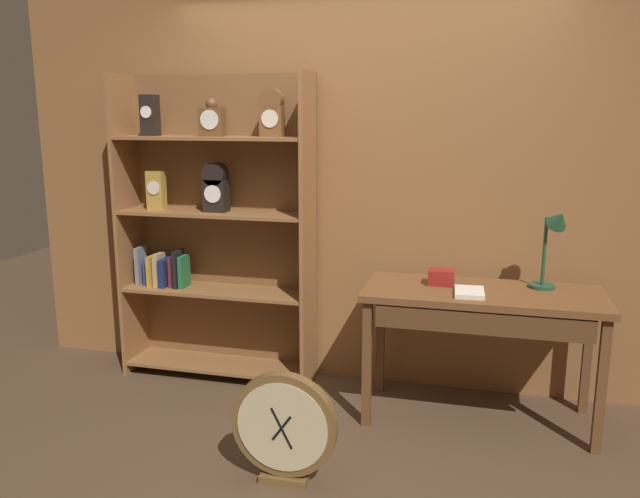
{
  "coord_description": "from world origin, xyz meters",
  "views": [
    {
      "loc": [
        0.76,
        -2.72,
        1.76
      ],
      "look_at": [
        -0.15,
        0.78,
        1.0
      ],
      "focal_mm": 35.32,
      "sensor_mm": 36.0,
      "label": 1
    }
  ],
  "objects_px": {
    "bookshelf": "(214,228)",
    "open_repair_manual": "(469,292)",
    "desk_lamp": "(554,238)",
    "toolbox_small": "(441,277)",
    "workbench": "(482,308)",
    "round_clock_large": "(284,428)"
  },
  "relations": [
    {
      "from": "toolbox_small",
      "to": "open_repair_manual",
      "type": "relative_size",
      "value": 0.68
    },
    {
      "from": "bookshelf",
      "to": "open_repair_manual",
      "type": "bearing_deg",
      "value": -11.76
    },
    {
      "from": "desk_lamp",
      "to": "open_repair_manual",
      "type": "bearing_deg",
      "value": -154.25
    },
    {
      "from": "toolbox_small",
      "to": "open_repair_manual",
      "type": "height_order",
      "value": "toolbox_small"
    },
    {
      "from": "workbench",
      "to": "open_repair_manual",
      "type": "bearing_deg",
      "value": -133.09
    },
    {
      "from": "bookshelf",
      "to": "desk_lamp",
      "type": "relative_size",
      "value": 4.17
    },
    {
      "from": "toolbox_small",
      "to": "open_repair_manual",
      "type": "xyz_separation_m",
      "value": [
        0.17,
        -0.17,
        -0.03
      ]
    },
    {
      "from": "toolbox_small",
      "to": "round_clock_large",
      "type": "xyz_separation_m",
      "value": [
        -0.66,
        -0.99,
        -0.55
      ]
    },
    {
      "from": "bookshelf",
      "to": "workbench",
      "type": "distance_m",
      "value": 1.82
    },
    {
      "from": "workbench",
      "to": "open_repair_manual",
      "type": "height_order",
      "value": "open_repair_manual"
    },
    {
      "from": "bookshelf",
      "to": "workbench",
      "type": "relative_size",
      "value": 1.51
    },
    {
      "from": "bookshelf",
      "to": "workbench",
      "type": "height_order",
      "value": "bookshelf"
    },
    {
      "from": "desk_lamp",
      "to": "toolbox_small",
      "type": "bearing_deg",
      "value": -176.13
    },
    {
      "from": "desk_lamp",
      "to": "toolbox_small",
      "type": "xyz_separation_m",
      "value": [
        -0.61,
        -0.04,
        -0.26
      ]
    },
    {
      "from": "desk_lamp",
      "to": "open_repair_manual",
      "type": "relative_size",
      "value": 2.22
    },
    {
      "from": "workbench",
      "to": "toolbox_small",
      "type": "height_order",
      "value": "toolbox_small"
    },
    {
      "from": "toolbox_small",
      "to": "open_repair_manual",
      "type": "bearing_deg",
      "value": -45.86
    },
    {
      "from": "bookshelf",
      "to": "desk_lamp",
      "type": "bearing_deg",
      "value": -3.69
    },
    {
      "from": "workbench",
      "to": "open_repair_manual",
      "type": "relative_size",
      "value": 6.12
    },
    {
      "from": "bookshelf",
      "to": "open_repair_manual",
      "type": "relative_size",
      "value": 9.26
    },
    {
      "from": "workbench",
      "to": "toolbox_small",
      "type": "xyz_separation_m",
      "value": [
        -0.24,
        0.09,
        0.14
      ]
    },
    {
      "from": "bookshelf",
      "to": "toolbox_small",
      "type": "relative_size",
      "value": 13.67
    }
  ]
}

